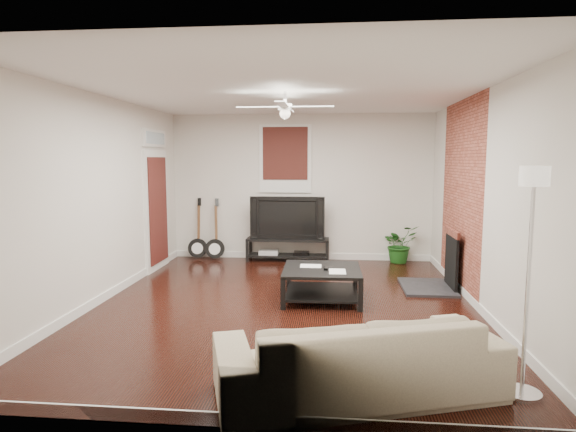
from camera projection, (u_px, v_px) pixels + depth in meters
name	position (u px, v px, depth m)	size (l,w,h in m)	color
room	(285.00, 201.00, 6.23)	(5.01, 6.01, 2.81)	black
brick_accent	(461.00, 196.00, 6.98)	(0.02, 2.20, 2.80)	brown
fireplace	(438.00, 259.00, 7.12)	(0.80, 1.10, 0.92)	black
window_back	(285.00, 159.00, 9.13)	(1.00, 0.06, 1.30)	black
door_left	(157.00, 199.00, 8.36)	(0.08, 1.00, 2.50)	white
tv_stand	(288.00, 249.00, 9.14)	(1.57, 0.42, 0.44)	black
tv	(288.00, 217.00, 9.09)	(1.40, 0.18, 0.81)	black
coffee_table	(322.00, 284.00, 6.61)	(1.06, 1.06, 0.44)	black
sofa	(358.00, 354.00, 3.92)	(2.32, 0.91, 0.68)	#BEA88F
floor_lamp	(528.00, 283.00, 3.82)	(0.31, 0.31, 1.89)	silver
potted_plant	(400.00, 244.00, 8.96)	(0.64, 0.55, 0.71)	#195017
guitar_left	(197.00, 229.00, 9.23)	(0.37, 0.26, 1.21)	black
guitar_right	(215.00, 229.00, 9.17)	(0.37, 0.26, 1.21)	black
ceiling_fan	(285.00, 107.00, 6.09)	(1.24, 1.24, 0.32)	white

